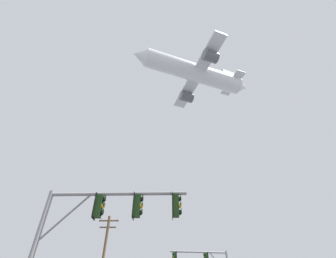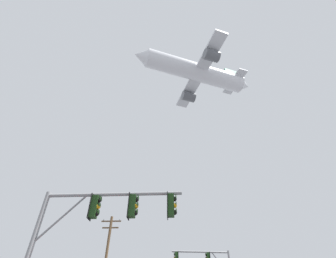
{
  "view_description": "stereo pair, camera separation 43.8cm",
  "coord_description": "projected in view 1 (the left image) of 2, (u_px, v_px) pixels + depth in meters",
  "views": [
    {
      "loc": [
        0.07,
        -3.31,
        1.52
      ],
      "look_at": [
        -0.09,
        14.2,
        15.55
      ],
      "focal_mm": 25.55,
      "sensor_mm": 36.0,
      "label": 1
    },
    {
      "loc": [
        0.51,
        -3.3,
        1.52
      ],
      "look_at": [
        -0.09,
        14.2,
        15.55
      ],
      "focal_mm": 25.55,
      "sensor_mm": 36.0,
      "label": 2
    }
  ],
  "objects": [
    {
      "name": "signal_pole_near",
      "position": [
        100.0,
        222.0,
        9.43
      ],
      "size": [
        5.88,
        0.51,
        5.86
      ],
      "color": "gray",
      "rests_on": "ground"
    },
    {
      "name": "airplane",
      "position": [
        194.0,
        73.0,
        46.18
      ],
      "size": [
        23.41,
        18.08,
        6.55
      ],
      "color": "white"
    }
  ]
}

